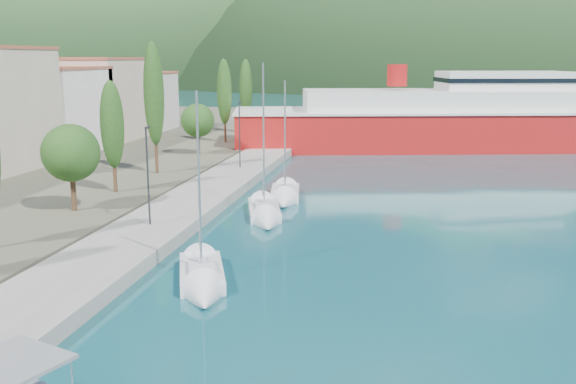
# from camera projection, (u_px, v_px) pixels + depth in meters

# --- Properties ---
(ground) EXTENTS (1400.00, 1400.00, 0.00)m
(ground) POSITION_uv_depth(u_px,v_px,m) (379.00, 109.00, 138.89)
(ground) COLOR #145058
(quay) EXTENTS (5.00, 88.00, 0.80)m
(quay) POSITION_uv_depth(u_px,v_px,m) (204.00, 195.00, 50.09)
(quay) COLOR gray
(quay) RESTS_ON ground
(town_buildings) EXTENTS (9.20, 69.20, 11.30)m
(town_buildings) POSITION_uv_depth(u_px,v_px,m) (15.00, 113.00, 63.72)
(town_buildings) COLOR beige
(town_buildings) RESTS_ON land_strip
(tree_row) EXTENTS (3.89, 64.54, 11.66)m
(tree_row) POSITION_uv_depth(u_px,v_px,m) (148.00, 118.00, 55.49)
(tree_row) COLOR #47301E
(tree_row) RESTS_ON land_strip
(lamp_posts) EXTENTS (0.15, 45.98, 6.06)m
(lamp_posts) POSITION_uv_depth(u_px,v_px,m) (143.00, 174.00, 38.46)
(lamp_posts) COLOR #2D2D33
(lamp_posts) RESTS_ON quay
(sailboat_near) EXTENTS (4.48, 7.45, 10.29)m
(sailboat_near) POSITION_uv_depth(u_px,v_px,m) (203.00, 286.00, 30.60)
(sailboat_near) COLOR silver
(sailboat_near) RESTS_ON ground
(sailboat_mid) EXTENTS (4.21, 8.21, 11.44)m
(sailboat_mid) POSITION_uv_depth(u_px,v_px,m) (265.00, 217.00, 43.77)
(sailboat_mid) COLOR silver
(sailboat_mid) RESTS_ON ground
(sailboat_far) EXTENTS (3.26, 7.14, 10.11)m
(sailboat_far) POSITION_uv_depth(u_px,v_px,m) (284.00, 198.00, 49.58)
(sailboat_far) COLOR silver
(sailboat_far) RESTS_ON ground
(ferry) EXTENTS (55.10, 23.02, 10.71)m
(ferry) POSITION_uv_depth(u_px,v_px,m) (457.00, 122.00, 78.46)
(ferry) COLOR #AF1514
(ferry) RESTS_ON ground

